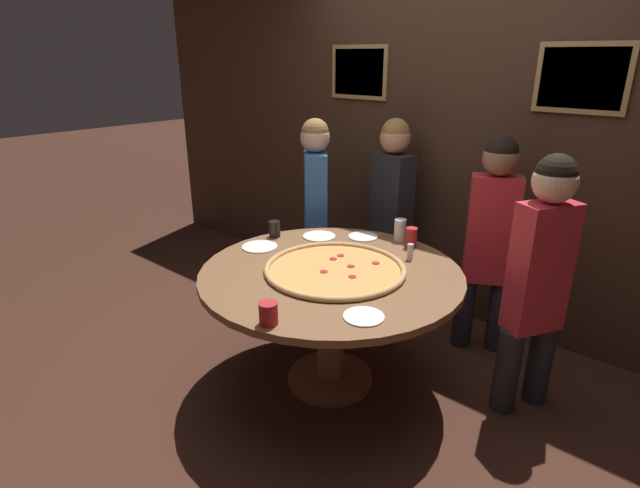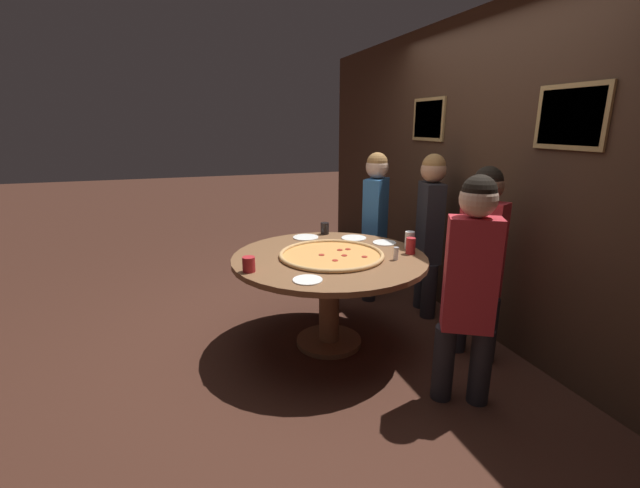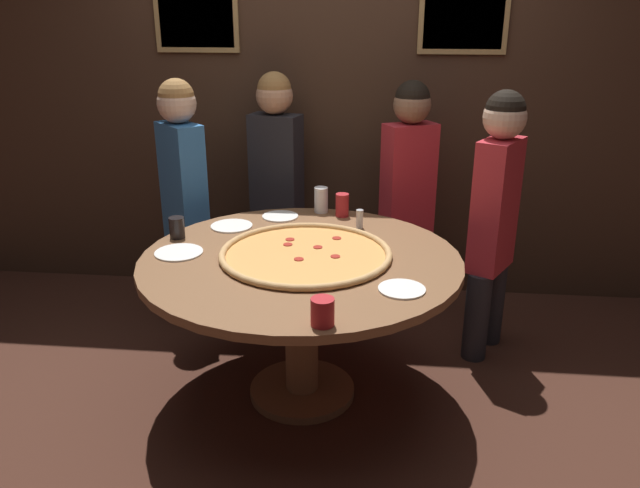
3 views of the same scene
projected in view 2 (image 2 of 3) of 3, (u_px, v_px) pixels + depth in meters
name	position (u px, v px, depth m)	size (l,w,h in m)	color
ground_plane	(329.00, 343.00, 3.45)	(24.00, 24.00, 0.00)	#422319
back_wall	(483.00, 175.00, 3.52)	(6.40, 0.08, 2.60)	#3D281C
dining_table	(329.00, 273.00, 3.29)	(1.48, 1.48, 0.74)	brown
giant_pizza	(331.00, 255.00, 3.23)	(0.80, 0.80, 0.03)	#E0994C
drink_cup_beside_pizza	(410.00, 240.00, 3.42)	(0.08, 0.08, 0.14)	white
drink_cup_front_edge	(249.00, 264.00, 2.89)	(0.09, 0.09, 0.10)	#B22328
drink_cup_far_left	(325.00, 228.00, 3.88)	(0.08, 0.08, 0.11)	black
drink_cup_near_right	(411.00, 246.00, 3.29)	(0.07, 0.07, 0.13)	#B22328
white_plate_beside_cup	(354.00, 238.00, 3.75)	(0.22, 0.22, 0.01)	white
white_plate_right_side	(308.00, 280.00, 2.74)	(0.19, 0.19, 0.01)	white
white_plate_left_side	(384.00, 243.00, 3.60)	(0.20, 0.20, 0.01)	white
white_plate_far_back	(306.00, 237.00, 3.77)	(0.22, 0.22, 0.01)	white
condiment_shaker	(396.00, 253.00, 3.14)	(0.04, 0.04, 0.10)	silver
diner_side_left	(430.00, 226.00, 3.82)	(0.39, 0.24, 1.46)	#232328
diner_far_right	(481.00, 253.00, 3.07)	(0.38, 0.28, 1.43)	#232328
diner_centre_back	(375.00, 218.00, 4.18)	(0.35, 0.35, 1.45)	#232328
diner_side_right	(470.00, 280.00, 2.53)	(0.29, 0.38, 1.44)	#232328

